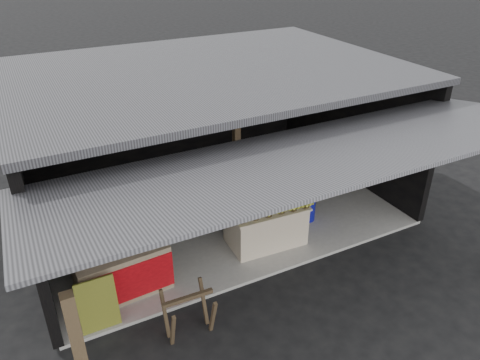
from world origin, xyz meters
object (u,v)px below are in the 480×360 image
water_barrel (307,208)px  banana_table (265,224)px  white_crate (240,200)px  plastic_chair (293,164)px  sawhorse (189,311)px  neighbor_stall (122,269)px

water_barrel → banana_table: bearing=-165.6°
white_crate → water_barrel: white_crate is taller
white_crate → plastic_chair: size_ratio=1.13×
sawhorse → plastic_chair: size_ratio=0.94×
banana_table → neighbor_stall: size_ratio=0.99×
white_crate → neighbor_stall: (-2.65, -1.02, -0.00)m
sawhorse → water_barrel: 3.66m
banana_table → plastic_chair: (1.72, 1.71, 0.07)m
banana_table → sawhorse: bearing=-142.7°
banana_table → white_crate: bearing=97.3°
white_crate → sawhorse: bearing=-127.1°
banana_table → white_crate: size_ratio=1.63×
white_crate → water_barrel: size_ratio=1.76×
banana_table → sawhorse: (-2.10, -1.42, 0.01)m
water_barrel → plastic_chair: plastic_chair is taller
white_crate → banana_table: bearing=-81.6°
neighbor_stall → plastic_chair: size_ratio=1.86×
water_barrel → plastic_chair: (0.59, 1.42, 0.21)m
white_crate → plastic_chair: white_crate is taller
banana_table → plastic_chair: 2.43m
sawhorse → plastic_chair: bearing=41.1°
sawhorse → water_barrel: sawhorse is taller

